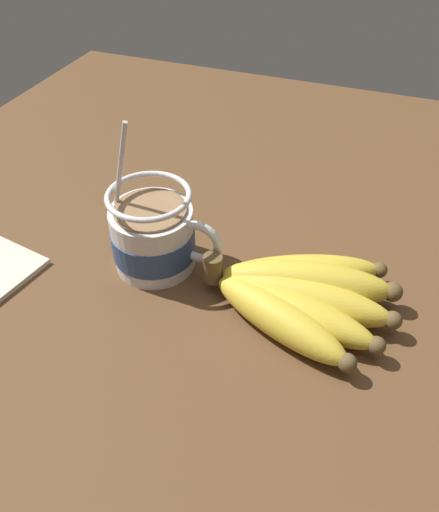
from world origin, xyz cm
name	(u,v)px	position (x,y,z in cm)	size (l,w,h in cm)	color
table	(250,278)	(0.00, 0.00, 1.64)	(103.89, 103.89, 3.29)	brown
coffee_mug	(154,236)	(-9.88, -2.99, 7.12)	(13.33, 8.88, 16.62)	silver
banana_bunch	(299,294)	(6.27, -4.21, 5.29)	(19.73, 16.34, 4.45)	brown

